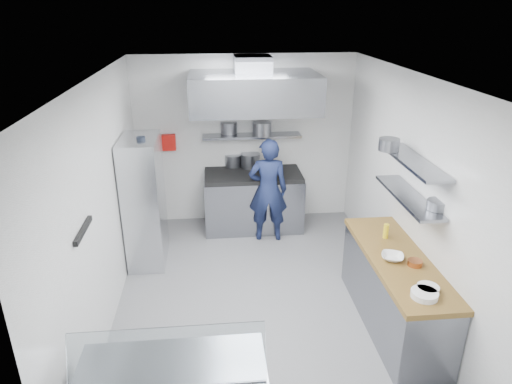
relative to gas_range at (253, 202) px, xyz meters
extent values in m
plane|color=slate|center=(-0.10, -2.10, -0.45)|extent=(5.00, 5.00, 0.00)
plane|color=silver|center=(-0.10, -2.10, 2.35)|extent=(5.00, 5.00, 0.00)
cube|color=white|center=(-0.10, 0.40, 0.95)|extent=(3.60, 2.80, 0.02)
cube|color=white|center=(-0.10, -4.60, 0.95)|extent=(3.60, 2.80, 0.02)
cube|color=white|center=(-1.90, -2.10, 0.95)|extent=(2.80, 5.00, 0.02)
cube|color=white|center=(1.70, -2.10, 0.95)|extent=(2.80, 5.00, 0.02)
cube|color=gray|center=(0.00, 0.00, 0.00)|extent=(1.60, 0.80, 0.90)
cube|color=black|center=(0.00, 0.00, 0.48)|extent=(1.57, 0.78, 0.06)
cylinder|color=slate|center=(-0.30, 0.39, 0.61)|extent=(0.28, 0.28, 0.20)
cylinder|color=slate|center=(-0.02, 0.30, 0.63)|extent=(0.32, 0.32, 0.24)
cube|color=gray|center=(0.00, 0.24, 1.07)|extent=(1.60, 0.30, 0.04)
cylinder|color=slate|center=(-0.36, 0.38, 1.18)|extent=(0.27, 0.27, 0.18)
cylinder|color=slate|center=(0.16, 0.19, 1.20)|extent=(0.30, 0.30, 0.22)
cube|color=gray|center=(0.00, -0.18, 1.85)|extent=(1.90, 1.15, 0.55)
cube|color=slate|center=(0.00, 0.05, 2.23)|extent=(0.55, 0.55, 0.24)
cube|color=red|center=(-1.35, 0.34, 0.97)|extent=(0.22, 0.10, 0.26)
imported|color=#151E41|center=(0.19, -0.45, 0.38)|extent=(0.63, 0.44, 1.66)
cube|color=silver|center=(-1.63, -0.91, 0.48)|extent=(0.50, 0.90, 1.85)
cube|color=white|center=(-1.63, -1.06, 0.35)|extent=(0.17, 0.22, 0.20)
cube|color=yellow|center=(-1.63, -0.76, 0.85)|extent=(0.13, 0.17, 0.15)
cylinder|color=black|center=(-1.58, -1.00, 1.35)|extent=(0.12, 0.12, 0.18)
cube|color=black|center=(-1.88, -3.00, 1.10)|extent=(0.04, 0.55, 0.05)
cube|color=gray|center=(1.38, -2.70, -0.03)|extent=(0.62, 2.00, 0.84)
cube|color=brown|center=(1.38, -2.70, 0.42)|extent=(0.65, 2.04, 0.06)
cylinder|color=white|center=(1.34, -3.45, 0.48)|extent=(0.26, 0.26, 0.06)
cylinder|color=white|center=(1.41, -3.37, 0.48)|extent=(0.22, 0.22, 0.06)
cylinder|color=#BC6535|center=(1.49, -2.89, 0.48)|extent=(0.16, 0.16, 0.06)
cylinder|color=yellow|center=(1.40, -2.25, 0.54)|extent=(0.06, 0.06, 0.18)
imported|color=white|center=(1.29, -2.74, 0.48)|extent=(0.31, 0.31, 0.06)
cube|color=gray|center=(1.54, -2.40, 1.05)|extent=(0.30, 1.30, 0.04)
cube|color=gray|center=(1.54, -2.40, 1.47)|extent=(0.30, 1.30, 0.04)
cylinder|color=slate|center=(1.68, -2.80, 1.12)|extent=(0.22, 0.22, 0.10)
cylinder|color=slate|center=(1.39, -2.05, 1.56)|extent=(0.24, 0.24, 0.14)
cube|color=silver|center=(-1.03, -4.22, 0.62)|extent=(1.47, 0.19, 0.42)
camera|label=1|loc=(-0.63, -6.95, 3.06)|focal=32.00mm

